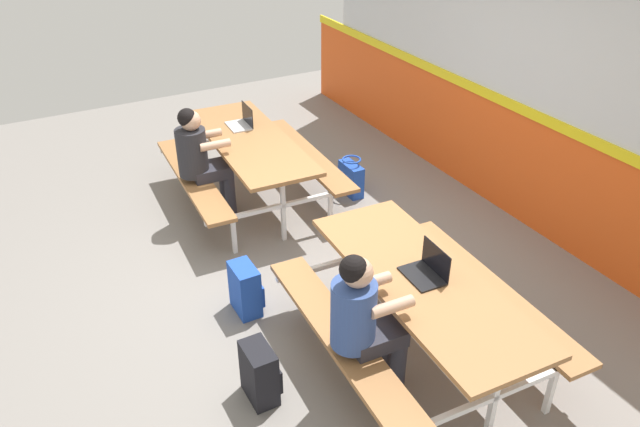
% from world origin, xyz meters
% --- Properties ---
extents(ground_plane, '(10.00, 10.00, 0.02)m').
position_xyz_m(ground_plane, '(0.00, 0.00, -0.01)').
color(ground_plane, gray).
extents(accent_backdrop, '(8.00, 0.14, 2.60)m').
position_xyz_m(accent_backdrop, '(0.00, 2.41, 1.25)').
color(accent_backdrop, '#E55119').
rests_on(accent_backdrop, ground).
extents(picnic_table_left, '(2.10, 1.64, 0.74)m').
position_xyz_m(picnic_table_left, '(-1.39, 0.10, 0.58)').
color(picnic_table_left, '#9E6B3D').
rests_on(picnic_table_left, ground).
extents(picnic_table_right, '(2.10, 1.64, 0.74)m').
position_xyz_m(picnic_table_right, '(1.39, 0.24, 0.58)').
color(picnic_table_right, '#9E6B3D').
rests_on(picnic_table_right, ground).
extents(student_nearer, '(0.37, 0.53, 1.21)m').
position_xyz_m(student_nearer, '(-1.33, -0.46, 0.71)').
color(student_nearer, '#2D2D38').
rests_on(student_nearer, ground).
extents(student_further, '(0.37, 0.53, 1.21)m').
position_xyz_m(student_further, '(1.51, -0.32, 0.71)').
color(student_further, '#2D2D38').
rests_on(student_further, ground).
extents(laptop_silver, '(0.33, 0.23, 0.22)m').
position_xyz_m(laptop_silver, '(-1.73, 0.15, 0.79)').
color(laptop_silver, silver).
rests_on(laptop_silver, picnic_table_left).
extents(laptop_dark, '(0.33, 0.23, 0.22)m').
position_xyz_m(laptop_dark, '(1.38, 0.28, 0.79)').
color(laptop_dark, black).
rests_on(laptop_dark, picnic_table_right).
extents(backpack_dark, '(0.30, 0.22, 0.44)m').
position_xyz_m(backpack_dark, '(0.28, -0.68, 0.22)').
color(backpack_dark, '#1E47B2').
rests_on(backpack_dark, ground).
extents(tote_bag_bright, '(0.34, 0.21, 0.43)m').
position_xyz_m(tote_bag_bright, '(-1.02, 1.11, 0.19)').
color(tote_bag_bright, '#1E47B2').
rests_on(tote_bag_bright, ground).
extents(satchel_spare, '(0.30, 0.22, 0.44)m').
position_xyz_m(satchel_spare, '(1.20, -0.95, 0.22)').
color(satchel_spare, black).
rests_on(satchel_spare, ground).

